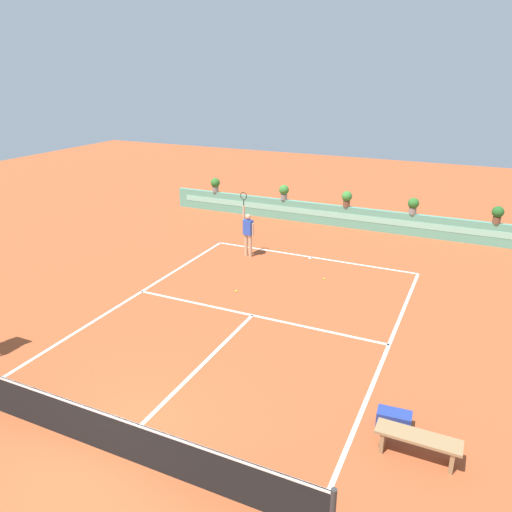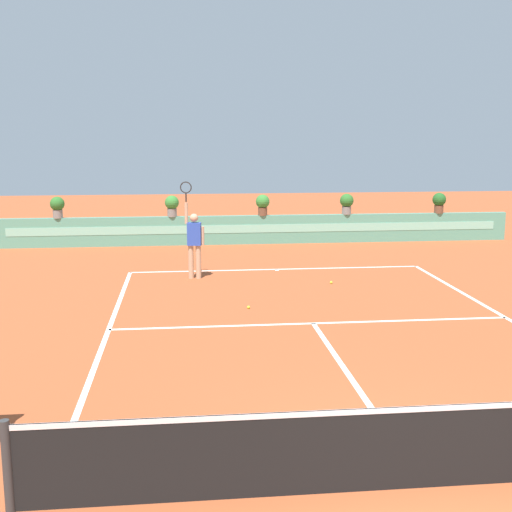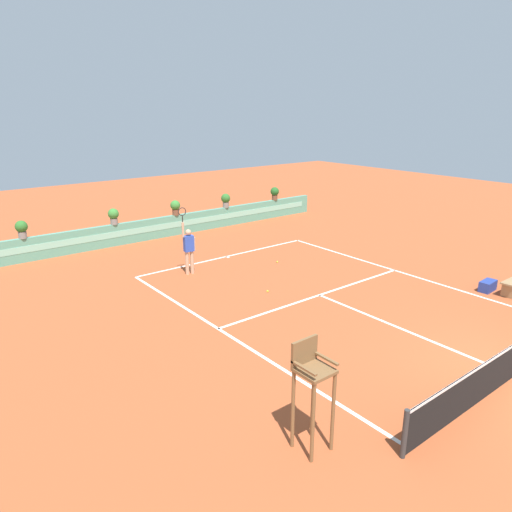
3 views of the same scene
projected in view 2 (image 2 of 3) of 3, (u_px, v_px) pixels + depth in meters
name	position (u px, v px, depth m)	size (l,w,h in m)	color
ground_plane	(317.00, 329.00, 13.14)	(60.00, 60.00, 0.00)	#A84C28
court_lines	(310.00, 319.00, 13.84)	(8.32, 11.94, 0.01)	white
net	(428.00, 444.00, 7.19)	(8.92, 0.10, 1.00)	#333333
back_wall_barrier	(259.00, 230.00, 23.21)	(18.00, 0.21, 1.00)	#599E84
tennis_player	(194.00, 240.00, 17.55)	(0.62, 0.27, 2.58)	tan
tennis_ball_near_baseline	(331.00, 282.00, 17.10)	(0.07, 0.07, 0.07)	#CCE033
tennis_ball_mid_court	(249.00, 307.00, 14.67)	(0.07, 0.07, 0.07)	#CCE033
potted_plant_far_right	(439.00, 202.00, 23.73)	(0.48, 0.48, 0.72)	brown
potted_plant_left	(172.00, 205.00, 22.72)	(0.48, 0.48, 0.72)	gray
potted_plant_far_left	(57.00, 206.00, 22.32)	(0.48, 0.48, 0.72)	gray
potted_plant_centre	(263.00, 204.00, 23.06)	(0.48, 0.48, 0.72)	brown
potted_plant_right	(347.00, 203.00, 23.37)	(0.48, 0.48, 0.72)	gray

